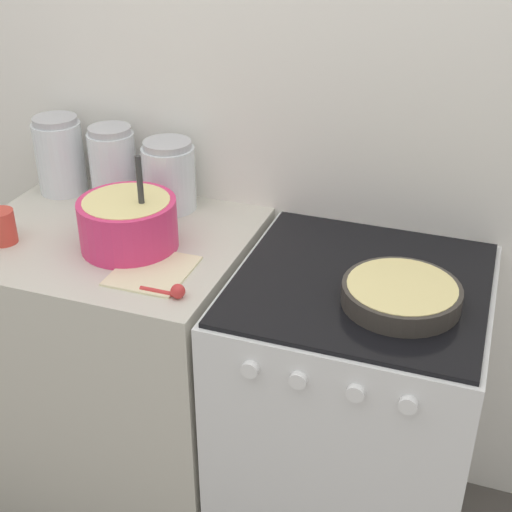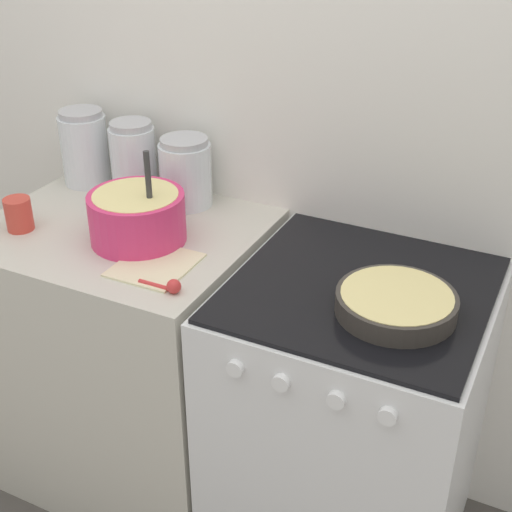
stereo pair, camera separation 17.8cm
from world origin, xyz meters
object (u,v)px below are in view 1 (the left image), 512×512
(tin_can, at_px, (2,227))
(stove, at_px, (350,418))
(baking_pan, at_px, (401,294))
(storage_jar_middle, at_px, (114,169))
(storage_jar_left, at_px, (60,160))
(mixing_bowl, at_px, (128,221))
(storage_jar_right, at_px, (169,180))

(tin_can, bearing_deg, stove, 7.62)
(stove, xyz_separation_m, baking_pan, (0.11, -0.08, 0.48))
(storage_jar_middle, bearing_deg, stove, -15.38)
(stove, distance_m, storage_jar_left, 1.17)
(tin_can, bearing_deg, mixing_bowl, 15.45)
(mixing_bowl, height_order, storage_jar_left, mixing_bowl)
(storage_jar_left, distance_m, storage_jar_right, 0.37)
(storage_jar_middle, distance_m, storage_jar_right, 0.19)
(stove, bearing_deg, storage_jar_middle, 164.62)
(stove, relative_size, storage_jar_middle, 3.91)
(storage_jar_middle, relative_size, tin_can, 2.46)
(storage_jar_right, distance_m, tin_can, 0.49)
(stove, relative_size, storage_jar_right, 4.31)
(baking_pan, distance_m, storage_jar_middle, 0.98)
(storage_jar_left, relative_size, storage_jar_middle, 1.04)
(storage_jar_middle, xyz_separation_m, storage_jar_right, (0.19, 0.00, -0.01))
(tin_can, bearing_deg, storage_jar_left, 96.00)
(mixing_bowl, height_order, tin_can, mixing_bowl)
(mixing_bowl, xyz_separation_m, storage_jar_left, (-0.38, 0.26, 0.02))
(baking_pan, relative_size, storage_jar_left, 1.17)
(storage_jar_right, bearing_deg, storage_jar_left, 180.00)
(stove, bearing_deg, storage_jar_left, 167.37)
(baking_pan, xyz_separation_m, storage_jar_middle, (-0.93, 0.30, 0.07))
(mixing_bowl, relative_size, storage_jar_middle, 1.16)
(stove, height_order, tin_can, tin_can)
(stove, bearing_deg, baking_pan, -34.90)
(storage_jar_left, distance_m, tin_can, 0.36)
(tin_can, bearing_deg, baking_pan, 2.88)
(baking_pan, xyz_separation_m, storage_jar_left, (-1.11, 0.30, 0.07))
(stove, relative_size, baking_pan, 3.22)
(stove, height_order, storage_jar_right, storage_jar_right)
(stove, xyz_separation_m, storage_jar_left, (-1.00, 0.22, 0.55))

